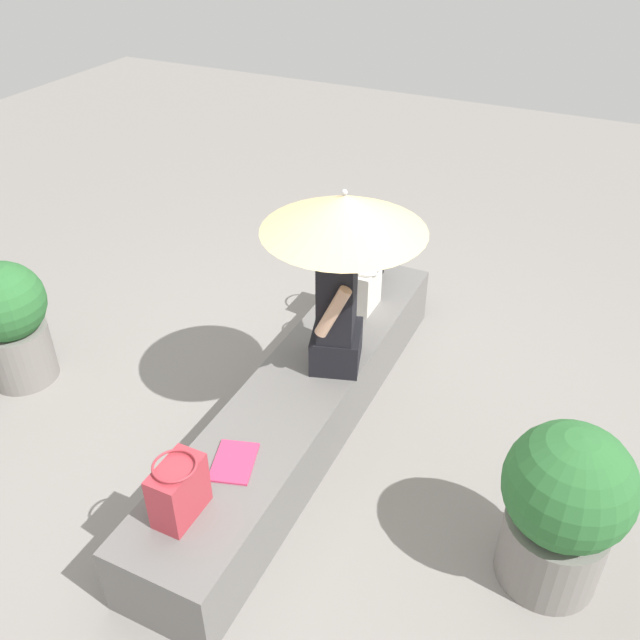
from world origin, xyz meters
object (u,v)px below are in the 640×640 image
(person_seated, at_px, (337,307))
(parasol, at_px, (344,213))
(magazine, at_px, (234,462))
(handbag_black, at_px, (370,260))
(tote_bag_canvas, at_px, (179,490))
(shoulder_bag_spare, at_px, (367,289))
(planter_near, at_px, (9,320))
(planter_far, at_px, (563,506))

(person_seated, relative_size, parasol, 0.79)
(parasol, bearing_deg, magazine, 168.17)
(parasol, height_order, handbag_black, parasol)
(handbag_black, distance_m, tote_bag_canvas, 2.29)
(handbag_black, bearing_deg, person_seated, -169.53)
(shoulder_bag_spare, xyz_separation_m, magazine, (-1.58, 0.05, -0.14))
(planter_near, xyz_separation_m, planter_far, (-0.04, -3.42, 0.03))
(magazine, bearing_deg, planter_near, 61.13)
(handbag_black, xyz_separation_m, magazine, (-1.92, -0.06, -0.16))
(parasol, height_order, planter_far, parasol)
(person_seated, bearing_deg, handbag_black, 10.47)
(handbag_black, xyz_separation_m, planter_near, (-1.53, 1.84, -0.11))
(parasol, relative_size, tote_bag_canvas, 3.67)
(handbag_black, relative_size, magazine, 1.19)
(parasol, distance_m, handbag_black, 1.37)
(magazine, height_order, planter_near, planter_near)
(parasol, height_order, tote_bag_canvas, parasol)
(handbag_black, bearing_deg, magazine, -178.22)
(person_seated, height_order, tote_bag_canvas, person_seated)
(shoulder_bag_spare, relative_size, magazine, 1.09)
(tote_bag_canvas, height_order, planter_near, planter_near)
(person_seated, distance_m, tote_bag_canvas, 1.37)
(planter_near, bearing_deg, parasol, -76.80)
(tote_bag_canvas, height_order, magazine, tote_bag_canvas)
(planter_near, bearing_deg, tote_bag_canvas, -112.30)
(person_seated, height_order, planter_far, person_seated)
(parasol, relative_size, planter_near, 1.34)
(handbag_black, xyz_separation_m, tote_bag_canvas, (-2.29, -0.01, -0.01))
(handbag_black, bearing_deg, parasol, -166.78)
(magazine, height_order, planter_far, planter_far)
(person_seated, relative_size, tote_bag_canvas, 2.89)
(parasol, bearing_deg, shoulder_bag_spare, 10.55)
(person_seated, bearing_deg, planter_near, 105.93)
(parasol, xyz_separation_m, magazine, (-0.88, 0.18, -1.01))
(person_seated, xyz_separation_m, tote_bag_canvas, (-1.34, 0.17, -0.24))
(tote_bag_canvas, bearing_deg, magazine, -7.78)
(person_seated, xyz_separation_m, planter_far, (-0.62, -1.40, -0.31))
(planter_near, bearing_deg, person_seated, -74.07)
(shoulder_bag_spare, bearing_deg, planter_near, 121.31)
(planter_far, bearing_deg, planter_near, 89.33)
(shoulder_bag_spare, relative_size, planter_far, 0.34)
(tote_bag_canvas, distance_m, planter_near, 2.01)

